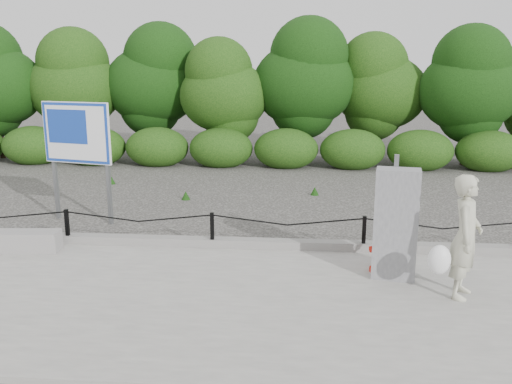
{
  "coord_description": "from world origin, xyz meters",
  "views": [
    {
      "loc": [
        1.45,
        -8.54,
        3.08
      ],
      "look_at": [
        0.72,
        0.2,
        1.0
      ],
      "focal_mm": 38.0,
      "sensor_mm": 36.0,
      "label": 1
    }
  ],
  "objects_px": {
    "fire_hydrant": "(381,251)",
    "pedestrian": "(464,238)",
    "utility_cabinet": "(396,224)",
    "advertising_sign": "(77,138)",
    "concrete_block": "(27,241)"
  },
  "relations": [
    {
      "from": "fire_hydrant",
      "to": "pedestrian",
      "type": "distance_m",
      "value": 1.31
    },
    {
      "from": "utility_cabinet",
      "to": "advertising_sign",
      "type": "distance_m",
      "value": 6.32
    },
    {
      "from": "fire_hydrant",
      "to": "utility_cabinet",
      "type": "bearing_deg",
      "value": -73.47
    },
    {
      "from": "concrete_block",
      "to": "utility_cabinet",
      "type": "bearing_deg",
      "value": -6.34
    },
    {
      "from": "fire_hydrant",
      "to": "pedestrian",
      "type": "xyz_separation_m",
      "value": [
        0.93,
        -0.79,
        0.49
      ]
    },
    {
      "from": "fire_hydrant",
      "to": "advertising_sign",
      "type": "relative_size",
      "value": 0.28
    },
    {
      "from": "utility_cabinet",
      "to": "advertising_sign",
      "type": "bearing_deg",
      "value": 164.57
    },
    {
      "from": "utility_cabinet",
      "to": "advertising_sign",
      "type": "xyz_separation_m",
      "value": [
        -5.69,
        2.64,
        0.8
      ]
    },
    {
      "from": "fire_hydrant",
      "to": "advertising_sign",
      "type": "xyz_separation_m",
      "value": [
        -5.53,
        2.44,
        1.28
      ]
    },
    {
      "from": "fire_hydrant",
      "to": "concrete_block",
      "type": "distance_m",
      "value": 5.67
    },
    {
      "from": "fire_hydrant",
      "to": "advertising_sign",
      "type": "bearing_deg",
      "value": 134.91
    },
    {
      "from": "utility_cabinet",
      "to": "pedestrian",
      "type": "bearing_deg",
      "value": -27.92
    },
    {
      "from": "pedestrian",
      "to": "utility_cabinet",
      "type": "distance_m",
      "value": 0.97
    },
    {
      "from": "pedestrian",
      "to": "advertising_sign",
      "type": "height_order",
      "value": "advertising_sign"
    },
    {
      "from": "utility_cabinet",
      "to": "advertising_sign",
      "type": "relative_size",
      "value": 0.74
    }
  ]
}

